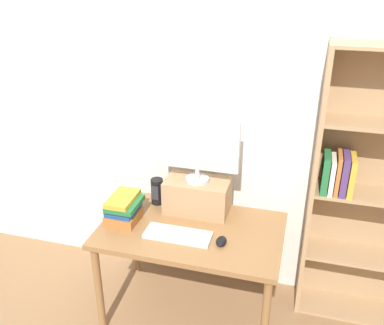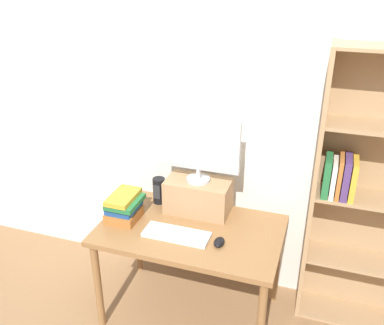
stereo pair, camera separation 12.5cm
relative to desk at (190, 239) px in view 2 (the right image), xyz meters
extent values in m
plane|color=olive|center=(0.00, 0.00, -0.63)|extent=(12.00, 12.00, 0.00)
cube|color=silver|center=(0.00, 0.51, 0.67)|extent=(7.00, 0.08, 2.60)
cube|color=olive|center=(0.00, 0.00, 0.06)|extent=(1.18, 0.72, 0.04)
cylinder|color=olive|center=(-0.54, -0.31, -0.29)|extent=(0.05, 0.05, 0.67)
cylinder|color=olive|center=(-0.54, 0.31, -0.29)|extent=(0.05, 0.05, 0.67)
cylinder|color=olive|center=(0.54, 0.31, -0.29)|extent=(0.05, 0.05, 0.67)
cube|color=tan|center=(0.73, 0.33, 0.31)|extent=(0.03, 0.28, 1.87)
cube|color=tan|center=(1.14, 0.46, 0.31)|extent=(0.85, 0.01, 1.87)
cube|color=tan|center=(1.14, 0.33, -0.62)|extent=(0.80, 0.27, 0.02)
cube|color=tan|center=(1.14, 0.33, -0.15)|extent=(0.80, 0.27, 0.02)
cube|color=tan|center=(1.14, 0.33, 0.32)|extent=(0.80, 0.27, 0.02)
cube|color=#236B38|center=(0.79, 0.30, 0.45)|extent=(0.04, 0.20, 0.24)
cube|color=silver|center=(0.83, 0.30, 0.44)|extent=(0.03, 0.20, 0.23)
cube|color=#AD662D|center=(0.87, 0.30, 0.46)|extent=(0.03, 0.20, 0.26)
cube|color=#4C336B|center=(0.90, 0.30, 0.46)|extent=(0.04, 0.20, 0.26)
cube|color=gold|center=(0.95, 0.30, 0.45)|extent=(0.03, 0.20, 0.25)
cube|color=#A87F56|center=(-0.02, 0.22, 0.20)|extent=(0.43, 0.25, 0.23)
cylinder|color=#B7B7BA|center=(-0.02, 0.22, 0.33)|extent=(0.16, 0.16, 0.02)
cylinder|color=#B7B7BA|center=(-0.02, 0.22, 0.37)|extent=(0.03, 0.03, 0.07)
cube|color=#B7B7BA|center=(-0.02, 0.22, 0.58)|extent=(0.55, 0.04, 0.36)
cube|color=silver|center=(-0.02, 0.20, 0.58)|extent=(0.51, 0.00, 0.31)
cube|color=silver|center=(-0.05, -0.11, 0.09)|extent=(0.42, 0.16, 0.02)
cube|color=white|center=(-0.05, -0.11, 0.11)|extent=(0.40, 0.14, 0.00)
ellipsoid|color=black|center=(0.22, -0.11, 0.10)|extent=(0.06, 0.10, 0.04)
cube|color=#AD662D|center=(-0.45, -0.04, 0.12)|extent=(0.20, 0.21, 0.07)
cube|color=navy|center=(-0.46, -0.02, 0.17)|extent=(0.18, 0.22, 0.05)
cube|color=#236B38|center=(-0.45, -0.03, 0.21)|extent=(0.19, 0.25, 0.03)
cube|color=gold|center=(-0.46, -0.02, 0.25)|extent=(0.15, 0.26, 0.03)
cylinder|color=black|center=(-0.32, 0.25, 0.18)|extent=(0.09, 0.09, 0.19)
cube|color=#2D2D30|center=(-0.32, 0.20, 0.19)|extent=(0.05, 0.00, 0.11)
camera|label=1|loc=(0.63, -2.24, 1.65)|focal=40.00mm
camera|label=2|loc=(0.75, -2.20, 1.65)|focal=40.00mm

